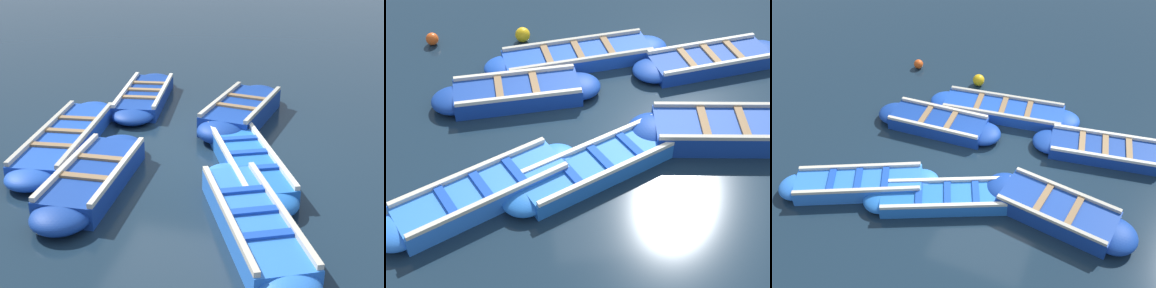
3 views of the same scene
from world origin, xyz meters
The scene contains 8 objects.
ground_plane centered at (0.00, 0.00, 0.00)m, with size 120.00×120.00×0.00m, color #162838.
boat_stern_in centered at (-1.67, 0.85, 0.17)m, with size 3.27×0.99×0.39m.
boat_near_quay centered at (2.36, 1.40, 0.15)m, with size 3.46×1.29×0.35m.
boat_broadside centered at (-2.40, -1.70, 0.17)m, with size 3.44×2.11×0.40m.
boat_outer_right centered at (1.75, -0.88, 0.20)m, with size 3.37×1.43×0.46m.
boat_drifting centered at (-0.48, -1.34, 0.15)m, with size 3.54×2.09×0.36m.
boat_far_corner centered at (-0.33, 1.98, 0.15)m, with size 4.01×1.25×0.35m.
buoy_yellow_far centered at (3.36, 1.28, 0.13)m, with size 0.26×0.26×0.26m, color #EAB214.
Camera 1 is at (-8.41, -2.39, 3.86)m, focal length 50.00 mm.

